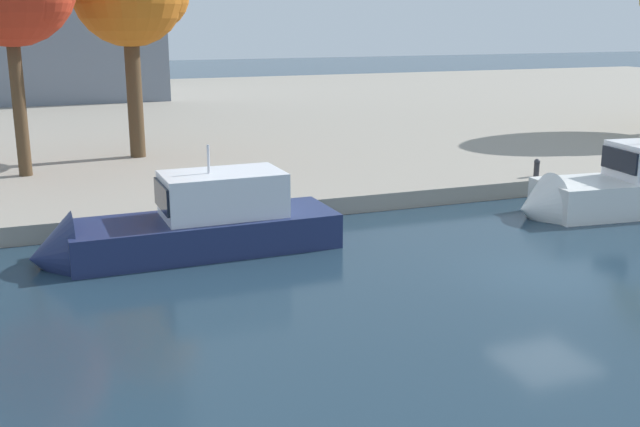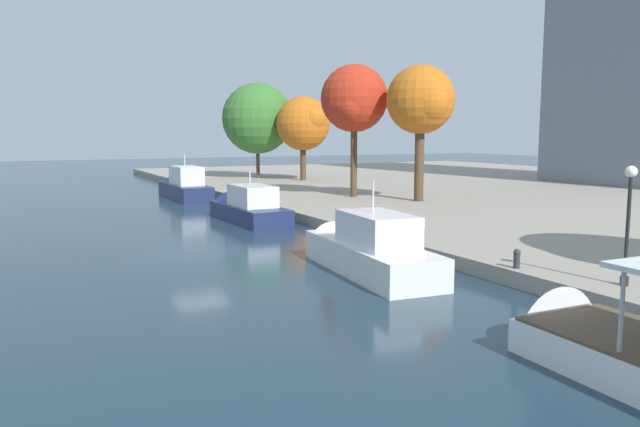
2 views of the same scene
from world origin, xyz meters
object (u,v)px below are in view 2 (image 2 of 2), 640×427
at_px(mooring_bollard_2, 422,234).
at_px(tree_4, 423,99).
at_px(tree_5, 304,123).
at_px(mooring_bollard_0, 517,258).
at_px(motor_yacht_0, 183,188).
at_px(lamp_post, 628,215).
at_px(motor_yacht_1, 246,210).
at_px(tree_2, 256,116).
at_px(tree_1, 355,100).
at_px(motor_yacht_2, 365,253).

xyz_separation_m(mooring_bollard_2, tree_4, (-13.95, 10.18, 6.94)).
bearing_deg(tree_5, tree_4, -3.19).
height_order(mooring_bollard_0, mooring_bollard_2, mooring_bollard_0).
xyz_separation_m(motor_yacht_0, lamp_post, (38.92, 4.12, 2.06)).
relative_size(motor_yacht_0, tree_4, 0.99).
height_order(motor_yacht_0, mooring_bollard_2, motor_yacht_0).
relative_size(motor_yacht_1, mooring_bollard_0, 12.32).
relative_size(mooring_bollard_0, tree_2, 0.07).
distance_m(motor_yacht_1, mooring_bollard_0, 20.65).
bearing_deg(tree_5, motor_yacht_0, -65.96).
distance_m(mooring_bollard_0, tree_1, 26.69).
height_order(mooring_bollard_0, tree_2, tree_2).
bearing_deg(motor_yacht_2, tree_1, -23.99).
distance_m(motor_yacht_2, tree_4, 21.94).
distance_m(mooring_bollard_2, tree_2, 42.77).
bearing_deg(motor_yacht_0, mooring_bollard_0, -175.38).
height_order(motor_yacht_1, tree_5, tree_5).
distance_m(mooring_bollard_2, lamp_post, 9.68).
distance_m(motor_yacht_1, mooring_bollard_2, 14.82).
relative_size(motor_yacht_1, lamp_post, 2.29).
relative_size(tree_2, tree_4, 1.07).
height_order(mooring_bollard_0, tree_4, tree_4).
relative_size(motor_yacht_2, tree_5, 1.05).
height_order(motor_yacht_1, tree_4, tree_4).
bearing_deg(tree_4, motor_yacht_2, -42.56).
bearing_deg(mooring_bollard_0, motor_yacht_0, -175.29).
xyz_separation_m(motor_yacht_2, tree_2, (-42.77, 12.09, 6.73)).
xyz_separation_m(motor_yacht_2, mooring_bollard_2, (-1.31, 3.82, 0.32)).
bearing_deg(tree_4, motor_yacht_0, -139.44).
height_order(mooring_bollard_0, lamp_post, lamp_post).
height_order(mooring_bollard_2, tree_4, tree_4).
relative_size(tree_2, tree_5, 1.19).
height_order(motor_yacht_2, lamp_post, lamp_post).
height_order(motor_yacht_1, lamp_post, lamp_post).
bearing_deg(motor_yacht_0, tree_2, -43.64).
height_order(mooring_bollard_0, tree_1, tree_1).
bearing_deg(motor_yacht_2, motor_yacht_0, 4.04).
relative_size(motor_yacht_0, motor_yacht_1, 1.10).
xyz_separation_m(motor_yacht_0, motor_yacht_1, (14.99, 0.08, -0.21)).
height_order(motor_yacht_1, tree_1, tree_1).
distance_m(mooring_bollard_2, tree_4, 18.61).
xyz_separation_m(motor_yacht_1, tree_2, (-26.97, 11.31, 6.77)).
xyz_separation_m(tree_1, tree_2, (-22.81, 0.88, -0.59)).
bearing_deg(lamp_post, motor_yacht_1, -170.42).
bearing_deg(motor_yacht_2, tree_4, -37.21).
bearing_deg(tree_2, lamp_post, -8.13).
distance_m(tree_1, tree_2, 22.84).
distance_m(lamp_post, tree_2, 51.62).
xyz_separation_m(mooring_bollard_2, tree_5, (-35.97, 11.41, 5.55)).
relative_size(motor_yacht_0, mooring_bollard_2, 13.75).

